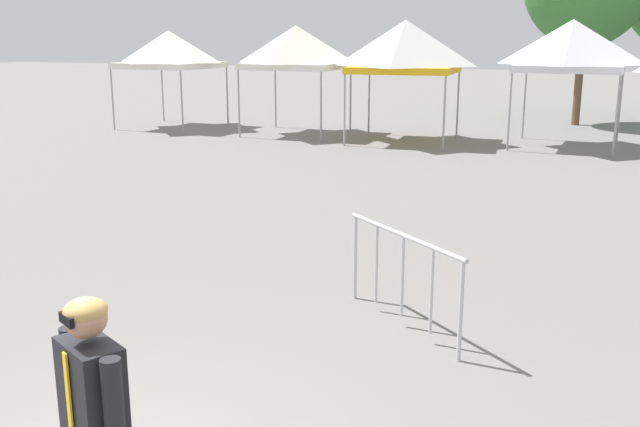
{
  "coord_description": "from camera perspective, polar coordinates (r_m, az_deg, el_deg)",
  "views": [
    {
      "loc": [
        3.13,
        -3.56,
        3.13
      ],
      "look_at": [
        0.3,
        3.27,
        1.3
      ],
      "focal_mm": 40.16,
      "sensor_mm": 36.0,
      "label": 1
    }
  ],
  "objects": [
    {
      "name": "person_foreground",
      "position": [
        4.34,
        -17.51,
        -15.68
      ],
      "size": [
        0.59,
        0.4,
        1.78
      ],
      "color": "#33384C",
      "rests_on": "ground"
    },
    {
      "name": "canopy_tent_left_of_center",
      "position": [
        21.98,
        19.42,
        12.5
      ],
      "size": [
        2.98,
        2.98,
        3.62
      ],
      "color": "#9E9EA3",
      "rests_on": "ground"
    },
    {
      "name": "canopy_tent_right_of_center",
      "position": [
        22.12,
        6.81,
        13.07
      ],
      "size": [
        3.29,
        3.29,
        3.63
      ],
      "color": "#9E9EA3",
      "rests_on": "ground"
    },
    {
      "name": "canopy_tent_far_left",
      "position": [
        26.06,
        -11.93,
        12.67
      ],
      "size": [
        3.08,
        3.08,
        3.36
      ],
      "color": "#9E9EA3",
      "rests_on": "ground"
    },
    {
      "name": "crowd_barrier_near_person",
      "position": [
        7.84,
        6.62,
        -3.84
      ],
      "size": [
        1.66,
        1.37,
        1.08
      ],
      "color": "#B7BABF",
      "rests_on": "ground"
    },
    {
      "name": "canopy_tent_far_right",
      "position": [
        23.73,
        -1.91,
        13.08
      ],
      "size": [
        3.02,
        3.02,
        3.5
      ],
      "color": "#9E9EA3",
      "rests_on": "ground"
    }
  ]
}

